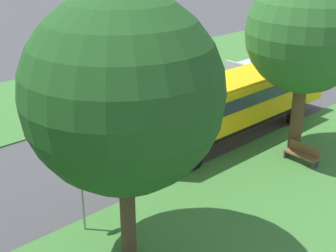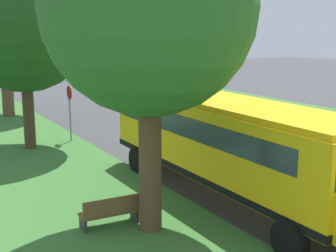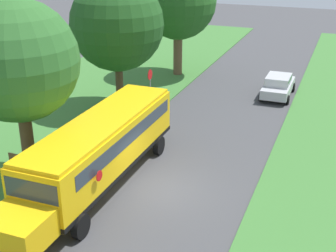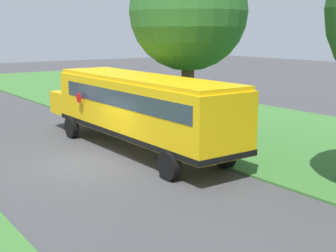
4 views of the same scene
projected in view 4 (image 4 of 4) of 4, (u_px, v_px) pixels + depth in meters
ground_plane at (84, 165)px, 17.58m from camera, size 120.00×120.00×0.00m
grass_verge at (268, 131)px, 23.27m from camera, size 12.00×80.00×0.08m
school_bus at (138, 105)px, 19.26m from camera, size 2.85×12.42×3.16m
oak_tree_beside_bus at (188, 10)px, 21.01m from camera, size 5.35×5.35×8.48m
park_bench at (211, 127)px, 22.05m from camera, size 1.62×0.56×0.92m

